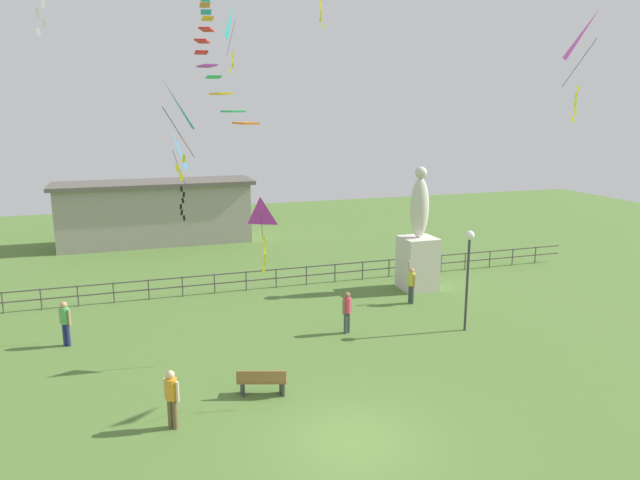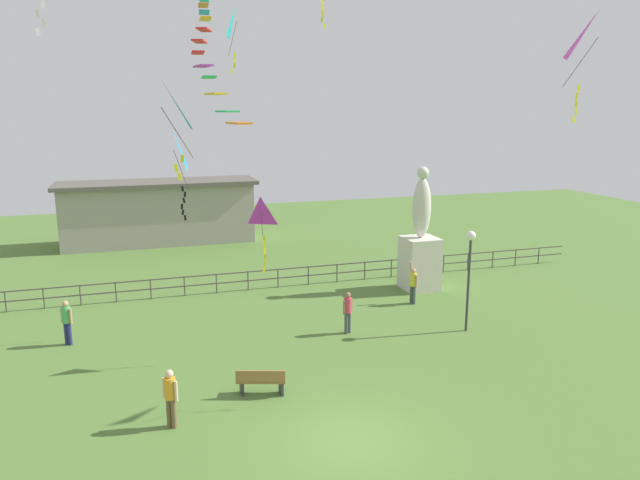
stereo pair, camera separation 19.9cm
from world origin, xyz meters
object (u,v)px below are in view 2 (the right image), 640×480
object	(u,v)px
person_1	(348,310)
person_2	(170,394)
person_3	(413,283)
kite_6	(261,216)
lamppost	(470,258)
statue_monument	(420,249)
kite_0	(597,41)
kite_4	(174,153)
park_bench	(261,381)
kite_2	(237,23)
person_0	(67,320)
kite_7	(162,109)

from	to	relation	value
person_1	person_2	bearing A→B (deg)	-143.82
person_2	person_3	distance (m)	13.41
kite_6	lamppost	bearing A→B (deg)	1.52
kite_6	person_1	bearing A→B (deg)	20.89
statue_monument	kite_0	bearing A→B (deg)	-90.66
person_2	kite_4	xyz separation A→B (m)	(0.93, 7.12, 5.98)
person_2	lamppost	bearing A→B (deg)	18.97
park_bench	kite_6	size ratio (longest dim) A/B	0.59
person_1	kite_2	xyz separation A→B (m)	(-3.03, 5.47, 11.06)
person_0	kite_2	world-z (taller)	kite_2
statue_monument	lamppost	size ratio (longest dim) A/B	1.48
kite_0	kite_4	distance (m)	14.25
kite_2	kite_0	bearing A→B (deg)	-54.47
person_0	person_3	bearing A→B (deg)	1.85
statue_monument	person_3	xyz separation A→B (m)	(-1.29, -1.94, -1.00)
kite_4	kite_6	size ratio (longest dim) A/B	1.28
person_1	kite_6	distance (m)	5.64
kite_2	park_bench	bearing A→B (deg)	-97.54
person_1	kite_7	distance (m)	11.57
kite_2	statue_monument	bearing A→B (deg)	-7.08
person_3	kite_6	bearing A→B (deg)	-153.04
person_1	kite_4	xyz separation A→B (m)	(-6.08, 1.99, 5.99)
park_bench	kite_7	distance (m)	8.57
kite_2	kite_4	world-z (taller)	kite_2
person_3	kite_0	world-z (taller)	kite_0
statue_monument	kite_2	xyz separation A→B (m)	(-8.33, 1.03, 10.06)
park_bench	kite_0	distance (m)	13.87
person_1	lamppost	bearing A→B (deg)	-14.46
lamppost	person_3	distance (m)	4.20
person_2	kite_4	size ratio (longest dim) A/B	0.50
statue_monument	park_bench	size ratio (longest dim) A/B	3.80
statue_monument	kite_4	world-z (taller)	kite_4
person_1	kite_4	distance (m)	8.76
lamppost	person_2	world-z (taller)	lamppost
person_0	person_2	size ratio (longest dim) A/B	1.01
person_0	kite_0	bearing A→B (deg)	-27.63
person_0	kite_7	distance (m)	11.17
kite_7	person_2	bearing A→B (deg)	116.36
kite_6	kite_2	bearing A→B (deg)	85.06
park_bench	kite_2	distance (m)	15.01
person_3	kite_4	bearing A→B (deg)	-177.11
lamppost	park_bench	bearing A→B (deg)	-161.96
statue_monument	park_bench	distance (m)	12.88
person_3	kite_6	distance (m)	9.49
statue_monument	person_0	bearing A→B (deg)	-171.22
person_0	kite_7	xyz separation A→B (m)	(3.38, -7.51, 7.54)
statue_monument	person_2	world-z (taller)	statue_monument
person_1	kite_7	bearing A→B (deg)	-141.35
person_1	kite_0	xyz separation A→B (m)	(5.18, -6.02, 9.44)
park_bench	person_1	distance (m)	5.90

